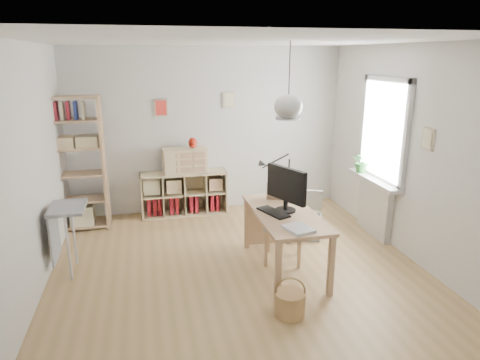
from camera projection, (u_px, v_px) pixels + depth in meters
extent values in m
plane|color=tan|center=(237.00, 268.00, 5.34)|extent=(4.50, 4.50, 0.00)
plane|color=silver|center=(208.00, 131.00, 7.06)|extent=(4.50, 0.00, 4.50)
plane|color=silver|center=(310.00, 242.00, 2.85)|extent=(4.50, 0.00, 4.50)
plane|color=silver|center=(28.00, 174.00, 4.48)|extent=(0.00, 4.50, 4.50)
plane|color=silver|center=(410.00, 153.00, 5.43)|extent=(0.00, 4.50, 4.50)
plane|color=white|center=(237.00, 41.00, 4.58)|extent=(4.50, 4.50, 0.00)
cylinder|color=black|center=(289.00, 73.00, 4.65)|extent=(0.01, 0.01, 0.68)
ellipsoid|color=silver|center=(288.00, 107.00, 4.75)|extent=(0.32, 0.32, 0.27)
cube|color=white|center=(385.00, 130.00, 5.94)|extent=(0.03, 1.00, 1.30)
cube|color=silver|center=(406.00, 137.00, 5.43)|extent=(0.06, 0.08, 1.46)
cube|color=silver|center=(364.00, 124.00, 6.44)|extent=(0.06, 0.08, 1.46)
cube|color=silver|center=(388.00, 79.00, 5.74)|extent=(0.06, 1.16, 0.08)
cube|color=silver|center=(379.00, 178.00, 6.12)|extent=(0.06, 1.16, 0.08)
cube|color=silver|center=(375.00, 208.00, 6.25)|extent=(0.10, 0.80, 0.80)
cube|color=silver|center=(374.00, 180.00, 6.12)|extent=(0.22, 1.20, 0.06)
cube|color=tan|center=(285.00, 214.00, 5.11)|extent=(0.70, 1.50, 0.04)
cube|color=tan|center=(278.00, 272.00, 4.49)|extent=(0.06, 0.06, 0.71)
cube|color=tan|center=(247.00, 223.00, 5.80)|extent=(0.06, 0.06, 0.71)
cube|color=tan|center=(331.00, 266.00, 4.62)|extent=(0.06, 0.06, 0.71)
cube|color=tan|center=(289.00, 220.00, 5.93)|extent=(0.06, 0.06, 0.71)
cube|color=beige|center=(185.00, 213.00, 7.15)|extent=(1.40, 0.38, 0.03)
cube|color=beige|center=(184.00, 173.00, 6.95)|extent=(1.40, 0.38, 0.03)
cube|color=beige|center=(142.00, 196.00, 6.90)|extent=(0.03, 0.38, 0.72)
cube|color=beige|center=(225.00, 191.00, 7.20)|extent=(0.03, 0.38, 0.72)
cube|color=beige|center=(183.00, 190.00, 7.22)|extent=(1.40, 0.02, 0.72)
cube|color=maroon|center=(149.00, 205.00, 6.99)|extent=(0.06, 0.26, 0.30)
cube|color=maroon|center=(155.00, 205.00, 7.01)|extent=(0.05, 0.26, 0.30)
cube|color=maroon|center=(160.00, 205.00, 7.03)|extent=(0.05, 0.26, 0.30)
cube|color=maroon|center=(171.00, 204.00, 7.07)|extent=(0.05, 0.26, 0.30)
cube|color=maroon|center=(177.00, 203.00, 7.09)|extent=(0.05, 0.26, 0.30)
cube|color=maroon|center=(191.00, 202.00, 7.14)|extent=(0.06, 0.26, 0.30)
cube|color=maroon|center=(196.00, 202.00, 7.16)|extent=(0.06, 0.26, 0.30)
cube|color=maroon|center=(211.00, 201.00, 7.21)|extent=(0.06, 0.26, 0.30)
cube|color=maroon|center=(217.00, 200.00, 7.23)|extent=(0.05, 0.26, 0.30)
cube|color=tan|center=(50.00, 166.00, 6.23)|extent=(0.04, 0.38, 2.00)
cube|color=tan|center=(104.00, 163.00, 6.39)|extent=(0.04, 0.38, 2.00)
cube|color=tan|center=(84.00, 224.00, 6.58)|extent=(0.76, 0.38, 0.03)
cube|color=tan|center=(81.00, 200.00, 6.47)|extent=(0.76, 0.38, 0.03)
cube|color=tan|center=(78.00, 174.00, 6.35)|extent=(0.76, 0.38, 0.03)
cube|color=tan|center=(75.00, 148.00, 6.24)|extent=(0.76, 0.38, 0.03)
cube|color=tan|center=(72.00, 121.00, 6.13)|extent=(0.76, 0.38, 0.03)
cube|color=tan|center=(70.00, 97.00, 6.04)|extent=(0.76, 0.38, 0.03)
cube|color=navy|center=(50.00, 111.00, 6.03)|extent=(0.04, 0.18, 0.26)
cube|color=maroon|center=(56.00, 111.00, 6.05)|extent=(0.04, 0.18, 0.26)
cube|color=beige|center=(62.00, 111.00, 6.06)|extent=(0.04, 0.18, 0.26)
cube|color=maroon|center=(68.00, 110.00, 6.08)|extent=(0.04, 0.18, 0.26)
cube|color=navy|center=(76.00, 110.00, 6.10)|extent=(0.04, 0.18, 0.26)
cube|color=beige|center=(83.00, 110.00, 6.12)|extent=(0.04, 0.18, 0.26)
cube|color=#959597|center=(67.00, 208.00, 5.01)|extent=(0.40, 0.55, 0.04)
cylinder|color=silver|center=(68.00, 248.00, 4.93)|extent=(0.03, 0.03, 0.82)
cylinder|color=silver|center=(74.00, 233.00, 5.34)|extent=(0.03, 0.03, 0.82)
cube|color=#959597|center=(54.00, 235.00, 5.07)|extent=(0.02, 0.50, 0.62)
cube|color=#959597|center=(284.00, 223.00, 5.40)|extent=(0.61, 0.61, 0.07)
cube|color=tan|center=(266.00, 249.00, 5.31)|extent=(0.05, 0.05, 0.48)
cube|color=tan|center=(268.00, 236.00, 5.70)|extent=(0.05, 0.05, 0.48)
cube|color=tan|center=(299.00, 251.00, 5.26)|extent=(0.05, 0.05, 0.48)
cube|color=tan|center=(299.00, 237.00, 5.65)|extent=(0.05, 0.05, 0.48)
cube|color=tan|center=(285.00, 199.00, 5.54)|extent=(0.46, 0.20, 0.43)
cylinder|color=olive|center=(290.00, 304.00, 4.33)|extent=(0.31, 0.31, 0.25)
torus|color=olive|center=(290.00, 291.00, 4.29)|extent=(0.31, 0.10, 0.31)
cube|color=silver|center=(300.00, 235.00, 6.30)|extent=(0.70, 0.61, 0.02)
cube|color=silver|center=(281.00, 224.00, 6.31)|extent=(0.19, 0.38, 0.30)
cube|color=silver|center=(320.00, 227.00, 6.20)|extent=(0.19, 0.38, 0.30)
cube|color=silver|center=(300.00, 231.00, 6.08)|extent=(0.54, 0.26, 0.30)
cube|color=silver|center=(301.00, 221.00, 6.44)|extent=(0.54, 0.26, 0.30)
cube|color=silver|center=(303.00, 200.00, 6.52)|extent=(0.61, 0.42, 0.38)
sphere|color=yellow|center=(291.00, 222.00, 6.21)|extent=(0.13, 0.13, 0.13)
sphere|color=#185FA9|center=(308.00, 220.00, 6.26)|extent=(0.13, 0.13, 0.13)
sphere|color=red|center=(299.00, 222.00, 6.22)|extent=(0.13, 0.13, 0.13)
sphere|color=#328B35|center=(312.00, 224.00, 6.13)|extent=(0.13, 0.13, 0.13)
cylinder|color=black|center=(285.00, 210.00, 5.13)|extent=(0.25, 0.25, 0.02)
cylinder|color=black|center=(286.00, 205.00, 5.12)|extent=(0.06, 0.06, 0.11)
cube|color=black|center=(286.00, 184.00, 5.04)|extent=(0.30, 0.59, 0.40)
cube|color=black|center=(273.00, 212.00, 5.06)|extent=(0.32, 0.48, 0.02)
cylinder|color=black|center=(288.00, 192.00, 5.78)|extent=(0.07, 0.07, 0.05)
cylinder|color=black|center=(289.00, 176.00, 5.72)|extent=(0.02, 0.02, 0.46)
cone|color=black|center=(263.00, 164.00, 5.48)|extent=(0.11, 0.08, 0.11)
sphere|color=#510A15|center=(280.00, 192.00, 5.58)|extent=(0.16, 0.16, 0.16)
cube|color=silver|center=(299.00, 229.00, 4.57)|extent=(0.32, 0.36, 0.03)
cube|color=beige|center=(185.00, 160.00, 6.90)|extent=(0.71, 0.36, 0.40)
ellipsoid|color=#9D1B0D|center=(193.00, 143.00, 6.85)|extent=(0.14, 0.14, 0.17)
imported|color=#235E24|center=(362.00, 161.00, 6.39)|extent=(0.35, 0.32, 0.33)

